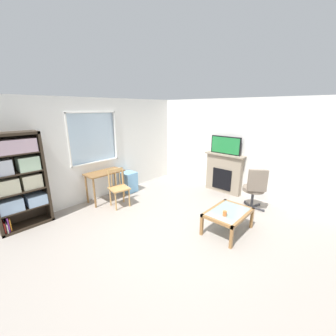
{
  "coord_description": "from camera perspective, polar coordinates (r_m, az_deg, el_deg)",
  "views": [
    {
      "loc": [
        -2.75,
        -2.32,
        2.29
      ],
      "look_at": [
        0.27,
        0.45,
        1.1
      ],
      "focal_mm": 22.48,
      "sensor_mm": 36.0,
      "label": 1
    }
  ],
  "objects": [
    {
      "name": "desk_under_window",
      "position": [
        5.47,
        -16.76,
        -2.28
      ],
      "size": [
        0.92,
        0.48,
        0.75
      ],
      "color": "brown",
      "rests_on": "ground"
    },
    {
      "name": "ground",
      "position": [
        4.27,
        2.09,
        -16.4
      ],
      "size": [
        5.91,
        6.09,
        0.02
      ],
      "primitive_type": "cube",
      "color": "#9E9389"
    },
    {
      "name": "wall_right",
      "position": [
        5.85,
        18.52,
        5.16
      ],
      "size": [
        0.12,
        5.29,
        2.51
      ],
      "primitive_type": "cube",
      "color": "silver",
      "rests_on": "ground"
    },
    {
      "name": "coffee_table",
      "position": [
        4.19,
        15.99,
        -11.95
      ],
      "size": [
        0.91,
        0.64,
        0.42
      ],
      "color": "#8C9E99",
      "rests_on": "ground"
    },
    {
      "name": "fireplace",
      "position": [
        5.99,
        14.89,
        -1.31
      ],
      "size": [
        0.26,
        1.1,
        1.09
      ],
      "color": "gray",
      "rests_on": "ground"
    },
    {
      "name": "bookshelf",
      "position": [
        4.87,
        -35.68,
        -2.15
      ],
      "size": [
        0.9,
        0.38,
        1.86
      ],
      "color": "#2D2319",
      "rests_on": "ground"
    },
    {
      "name": "wooden_chair",
      "position": [
        5.12,
        -13.28,
        -5.15
      ],
      "size": [
        0.49,
        0.47,
        0.9
      ],
      "color": "tan",
      "rests_on": "ground"
    },
    {
      "name": "sippy_cup",
      "position": [
        3.97,
        15.14,
        -11.8
      ],
      "size": [
        0.07,
        0.07,
        0.09
      ],
      "primitive_type": "cylinder",
      "color": "orange",
      "rests_on": "coffee_table"
    },
    {
      "name": "wall_back_with_window",
      "position": [
        5.7,
        -17.52,
        4.65
      ],
      "size": [
        4.91,
        0.15,
        2.51
      ],
      "color": "silver",
      "rests_on": "ground"
    },
    {
      "name": "plastic_drawer_unit",
      "position": [
        6.01,
        -10.6,
        -3.68
      ],
      "size": [
        0.35,
        0.4,
        0.56
      ],
      "primitive_type": "cube",
      "color": "#72ADDB",
      "rests_on": "ground"
    },
    {
      "name": "tv",
      "position": [
        5.8,
        15.35,
        5.97
      ],
      "size": [
        0.06,
        0.84,
        0.47
      ],
      "color": "black",
      "rests_on": "fireplace"
    },
    {
      "name": "office_chair",
      "position": [
        5.14,
        22.48,
        -4.83
      ],
      "size": [
        0.62,
        0.57,
        1.0
      ],
      "color": "#7A6B5B",
      "rests_on": "ground"
    }
  ]
}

